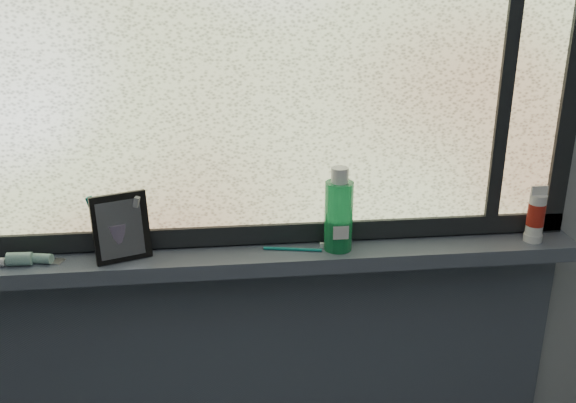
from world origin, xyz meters
The scene contains 11 objects.
wall_back centered at (0.00, 1.30, 1.25)m, with size 3.00×0.01×2.50m, color #9EA3A8.
windowsill centered at (0.00, 1.23, 1.00)m, with size 1.62×0.14×0.04m, color #47505F.
window_pane centered at (0.00, 1.28, 1.53)m, with size 1.50×0.01×1.00m, color silver.
frame_bottom centered at (0.00, 1.28, 1.05)m, with size 1.60×0.03×0.05m, color black.
frame_mullion centered at (0.60, 1.28, 1.53)m, with size 0.04×0.03×1.00m, color black.
vanity_mirror centered at (-0.36, 1.22, 1.10)m, with size 0.14×0.07×0.17m, color black.
toothpaste_tube centered at (-0.59, 1.21, 1.04)m, with size 0.19×0.04×0.03m, color silver, non-canonical shape.
toothbrush_cup centered at (-0.38, 1.24, 1.07)m, with size 0.07×0.07×0.10m, color #C0A5DA.
toothbrush_lying centered at (0.06, 1.22, 1.03)m, with size 0.18×0.02×0.01m, color #0D7C74, non-canonical shape.
mouthwash_bottle centered at (0.18, 1.22, 1.13)m, with size 0.07×0.07×0.18m, color #21AF5E.
cream_tube centered at (0.70, 1.22, 1.10)m, with size 0.04×0.04×0.11m, color silver.
Camera 1 is at (-0.12, -0.25, 1.71)m, focal length 40.00 mm.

